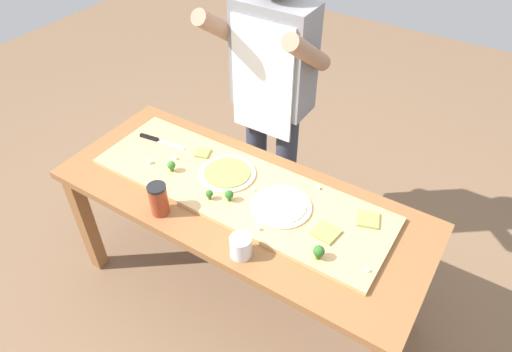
{
  "coord_description": "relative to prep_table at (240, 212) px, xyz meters",
  "views": [
    {
      "loc": [
        0.88,
        -1.25,
        2.21
      ],
      "look_at": [
        0.04,
        0.08,
        0.83
      ],
      "focal_mm": 32.08,
      "sensor_mm": 36.0,
      "label": 1
    }
  ],
  "objects": [
    {
      "name": "cook_center",
      "position": [
        -0.15,
        0.53,
        0.35
      ],
      "size": [
        0.54,
        0.39,
        1.67
      ],
      "color": "#333847",
      "rests_on": "ground"
    },
    {
      "name": "chefs_knife",
      "position": [
        -0.6,
        0.1,
        0.13
      ],
      "size": [
        0.27,
        0.06,
        0.02
      ],
      "color": "#B7BABF",
      "rests_on": "cutting_board"
    },
    {
      "name": "broccoli_floret_front_mid",
      "position": [
        0.47,
        -0.14,
        0.16
      ],
      "size": [
        0.05,
        0.05,
        0.07
      ],
      "color": "#366618",
      "rests_on": "cutting_board"
    },
    {
      "name": "ground_plane",
      "position": [
        0.0,
        0.0,
        -0.64
      ],
      "size": [
        8.0,
        8.0,
        0.0
      ],
      "primitive_type": "plane",
      "color": "brown"
    },
    {
      "name": "pizza_slice_far_right",
      "position": [
        0.45,
        -0.01,
        0.13
      ],
      "size": [
        0.11,
        0.11,
        0.01
      ],
      "primitive_type": "cube",
      "rotation": [
        0.0,
        0.0,
        -0.14
      ],
      "color": "#899E4C",
      "rests_on": "cutting_board"
    },
    {
      "name": "pizza_slice_far_left",
      "position": [
        0.56,
        0.16,
        0.13
      ],
      "size": [
        0.12,
        0.12,
        0.01
      ],
      "primitive_type": "cube",
      "rotation": [
        0.0,
        0.0,
        0.33
      ],
      "color": "#899E4C",
      "rests_on": "cutting_board"
    },
    {
      "name": "cutting_board",
      "position": [
        -0.03,
        0.03,
        0.11
      ],
      "size": [
        1.45,
        0.46,
        0.02
      ],
      "primitive_type": "cube",
      "color": "tan",
      "rests_on": "prep_table"
    },
    {
      "name": "pizza_slice_near_right",
      "position": [
        -0.32,
        0.14,
        0.13
      ],
      "size": [
        0.09,
        0.09,
        0.01
      ],
      "primitive_type": "cube",
      "rotation": [
        0.0,
        0.0,
        0.34
      ],
      "color": "#899E4C",
      "rests_on": "cutting_board"
    },
    {
      "name": "flour_cup",
      "position": [
        0.19,
        -0.28,
        0.14
      ],
      "size": [
        0.09,
        0.09,
        0.1
      ],
      "color": "white",
      "rests_on": "prep_table"
    },
    {
      "name": "sauce_jar",
      "position": [
        -0.24,
        -0.27,
        0.18
      ],
      "size": [
        0.08,
        0.08,
        0.15
      ],
      "color": "#99381E",
      "rests_on": "prep_table"
    },
    {
      "name": "pizza_whole_white_garlic",
      "position": [
        0.21,
        0.02,
        0.13
      ],
      "size": [
        0.27,
        0.27,
        0.02
      ],
      "color": "beige",
      "rests_on": "cutting_board"
    },
    {
      "name": "cheese_crumble_d",
      "position": [
        0.67,
        -0.1,
        0.13
      ],
      "size": [
        0.02,
        0.02,
        0.01
      ],
      "primitive_type": "cube",
      "rotation": [
        0.0,
        0.0,
        0.63
      ],
      "color": "silver",
      "rests_on": "cutting_board"
    },
    {
      "name": "cheese_crumble_e",
      "position": [
        -0.49,
        -0.06,
        0.13
      ],
      "size": [
        0.02,
        0.02,
        0.02
      ],
      "primitive_type": "cube",
      "rotation": [
        0.0,
        0.0,
        1.47
      ],
      "color": "white",
      "rests_on": "cutting_board"
    },
    {
      "name": "cheese_crumble_f",
      "position": [
        0.19,
        -0.14,
        0.13
      ],
      "size": [
        0.02,
        0.02,
        0.01
      ],
      "primitive_type": "cube",
      "rotation": [
        0.0,
        0.0,
        0.43
      ],
      "color": "white",
      "rests_on": "cutting_board"
    },
    {
      "name": "cheese_crumble_c",
      "position": [
        0.29,
        0.22,
        0.13
      ],
      "size": [
        0.02,
        0.02,
        0.01
      ],
      "primitive_type": "cube",
      "rotation": [
        0.0,
        0.0,
        0.41
      ],
      "color": "white",
      "rests_on": "cutting_board"
    },
    {
      "name": "cheese_crumble_b",
      "position": [
        -0.41,
        0.03,
        0.13
      ],
      "size": [
        0.02,
        0.02,
        0.02
      ],
      "primitive_type": "cube",
      "rotation": [
        0.0,
        0.0,
        0.36
      ],
      "color": "white",
      "rests_on": "cutting_board"
    },
    {
      "name": "broccoli_floret_center_right",
      "position": [
        -0.09,
        -0.1,
        0.15
      ],
      "size": [
        0.03,
        0.03,
        0.05
      ],
      "color": "#366618",
      "rests_on": "cutting_board"
    },
    {
      "name": "broccoli_floret_front_left",
      "position": [
        -0.01,
        -0.06,
        0.15
      ],
      "size": [
        0.04,
        0.04,
        0.06
      ],
      "color": "#366618",
      "rests_on": "cutting_board"
    },
    {
      "name": "broccoli_floret_back_left",
      "position": [
        -0.36,
        -0.04,
        0.15
      ],
      "size": [
        0.04,
        0.04,
        0.06
      ],
      "color": "#3F7220",
      "rests_on": "cutting_board"
    },
    {
      "name": "pizza_whole_pesto_green",
      "position": [
        -0.12,
        0.08,
        0.13
      ],
      "size": [
        0.27,
        0.27,
        0.02
      ],
      "color": "beige",
      "rests_on": "cutting_board"
    },
    {
      "name": "prep_table",
      "position": [
        0.0,
        0.0,
        0.0
      ],
      "size": [
        1.78,
        0.72,
        0.74
      ],
      "color": "brown",
      "rests_on": "ground"
    },
    {
      "name": "cheese_crumble_a",
      "position": [
        0.05,
        0.05,
        0.13
      ],
      "size": [
        0.02,
        0.02,
        0.01
      ],
      "primitive_type": "cube",
      "rotation": [
        0.0,
        0.0,
        0.94
      ],
      "color": "white",
      "rests_on": "cutting_board"
    }
  ]
}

